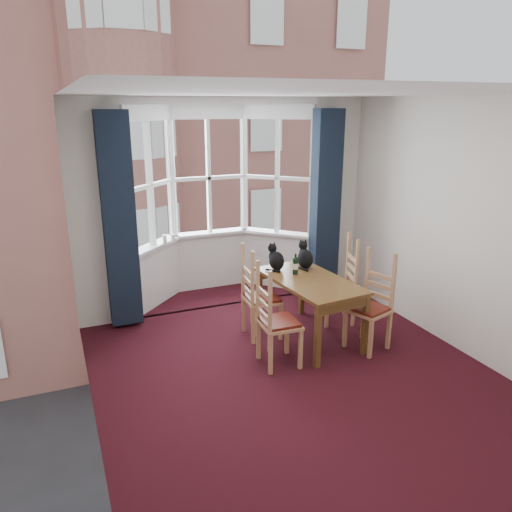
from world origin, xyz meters
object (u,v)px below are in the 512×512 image
chair_left_near (271,325)px  cat_right (305,257)px  chair_right_far (344,286)px  candle_short (173,238)px  wine_bottle (295,265)px  chair_right_near (373,308)px  cat_left (276,259)px  candle_tall (165,239)px  dining_table (310,287)px  chair_left_far (255,300)px

chair_left_near → cat_right: bearing=45.4°
chair_right_far → candle_short: bearing=141.0°
cat_right → wine_bottle: cat_right is taller
chair_left_near → chair_right_near: bearing=-1.4°
cat_left → candle_tall: (-1.10, 1.25, 0.06)m
dining_table → chair_left_far: 0.67m
chair_left_far → candle_short: bearing=112.2°
dining_table → cat_left: (-0.21, 0.48, 0.22)m
candle_short → chair_right_far: bearing=-39.0°
cat_right → candle_short: 1.90m
chair_left_far → chair_right_near: (1.16, -0.73, 0.00)m
chair_left_near → wine_bottle: (0.61, 0.66, 0.39)m
chair_left_near → candle_tall: candle_tall is taller
dining_table → cat_left: size_ratio=4.22×
chair_left_near → chair_right_near: 1.27m
chair_left_far → wine_bottle: size_ratio=3.43×
candle_tall → chair_left_near: bearing=-73.7°
chair_left_far → candle_tall: (-0.73, 1.46, 0.46)m
wine_bottle → dining_table: bearing=-71.9°
chair_left_near → candle_tall: size_ratio=7.31×
chair_left_far → wine_bottle: (0.51, -0.04, 0.39)m
chair_left_near → chair_left_far: size_ratio=1.00×
cat_left → wine_bottle: bearing=-61.0°
chair_right_far → cat_right: (-0.50, 0.15, 0.41)m
chair_left_far → cat_left: 0.59m
chair_left_near → chair_left_far: same height
cat_right → candle_tall: cat_right is taller
chair_right_near → chair_right_far: bearing=84.4°
chair_left_far → cat_right: bearing=10.9°
cat_left → candle_tall: 1.67m
dining_table → chair_left_near: 0.83m
cat_right → wine_bottle: 0.29m
chair_right_near → wine_bottle: (-0.65, 0.69, 0.39)m
dining_table → cat_left: 0.57m
chair_left_far → cat_right: size_ratio=2.59×
chair_left_far → candle_tall: bearing=116.6°
chair_right_far → wine_bottle: bearing=-177.0°
chair_right_near → candle_tall: candle_tall is taller
chair_right_far → candle_short: size_ratio=8.01×
chair_left_far → candle_short: size_ratio=8.01×
chair_right_far → cat_left: cat_left is taller
chair_left_near → cat_left: bearing=62.8°
dining_table → chair_right_near: chair_right_near is taller
chair_right_near → candle_short: size_ratio=8.01×
candle_tall → chair_right_far: bearing=-36.7°
chair_left_near → chair_right_far: 1.51m
chair_left_near → chair_right_far: same height
wine_bottle → candle_tall: (-1.24, 1.50, 0.07)m
chair_right_far → candle_tall: (-1.97, 1.46, 0.46)m
candle_tall → candle_short: 0.13m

